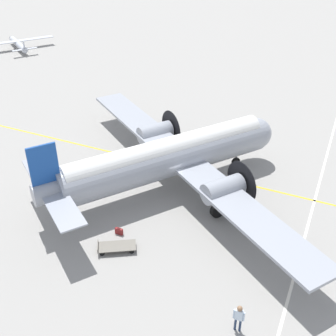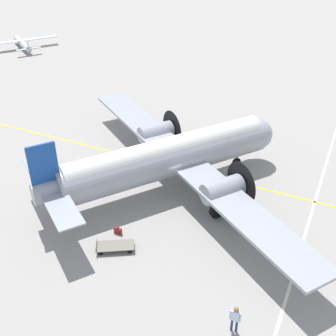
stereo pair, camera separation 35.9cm
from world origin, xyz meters
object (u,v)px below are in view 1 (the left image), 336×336
suitcase_near_door (119,231)px  light_aircraft_distant (18,43)px  airliner_main (173,156)px  baggage_cart (116,246)px  crew_foreground (239,316)px

suitcase_near_door → light_aircraft_distant: size_ratio=0.06×
light_aircraft_distant → suitcase_near_door: bearing=173.1°
airliner_main → baggage_cart: airliner_main is taller
airliner_main → crew_foreground: 12.56m
airliner_main → baggage_cart: bearing=-146.4°
airliner_main → light_aircraft_distant: airliner_main is taller
suitcase_near_door → light_aircraft_distant: bearing=139.1°
crew_foreground → baggage_cart: size_ratio=0.68×
baggage_cart → light_aircraft_distant: size_ratio=0.27×
airliner_main → crew_foreground: bearing=-106.3°
crew_foreground → suitcase_near_door: size_ratio=3.26×
airliner_main → light_aircraft_distant: size_ratio=2.54×
airliner_main → crew_foreground: airliner_main is taller
airliner_main → baggage_cart: size_ratio=9.54×
suitcase_near_door → light_aircraft_distant: 43.33m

